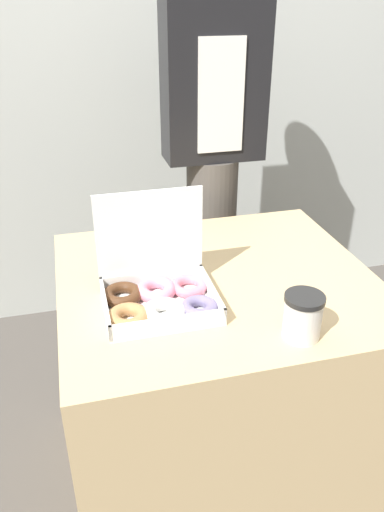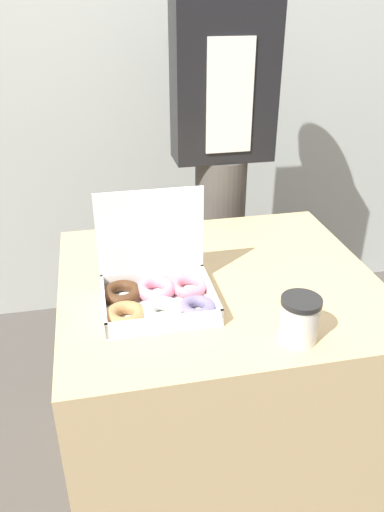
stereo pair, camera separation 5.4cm
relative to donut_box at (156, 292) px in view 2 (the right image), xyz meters
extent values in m
plane|color=#4C4742|center=(0.19, 0.09, -0.81)|extent=(14.00, 14.00, 0.00)
cube|color=#B2B7B2|center=(0.19, 1.25, 0.49)|extent=(10.00, 0.05, 2.60)
cube|color=tan|center=(0.19, 0.09, -0.43)|extent=(0.87, 0.78, 0.78)
cube|color=white|center=(0.01, -0.01, -0.03)|extent=(0.28, 0.23, 0.01)
cube|color=white|center=(-0.13, -0.01, -0.01)|extent=(0.01, 0.23, 0.04)
cube|color=white|center=(0.14, -0.01, -0.01)|extent=(0.01, 0.23, 0.04)
cube|color=white|center=(0.01, -0.12, -0.01)|extent=(0.28, 0.01, 0.04)
cube|color=white|center=(0.01, 0.10, -0.01)|extent=(0.28, 0.01, 0.04)
cube|color=white|center=(0.01, 0.10, 0.12)|extent=(0.28, 0.01, 0.23)
torus|color=#B27F4C|center=(-0.08, -0.07, -0.01)|extent=(0.13, 0.13, 0.03)
torus|color=#4C2D19|center=(-0.08, 0.04, -0.02)|extent=(0.14, 0.14, 0.03)
torus|color=white|center=(0.01, -0.07, -0.01)|extent=(0.13, 0.13, 0.03)
torus|color=pink|center=(0.01, 0.04, -0.02)|extent=(0.14, 0.14, 0.03)
torus|color=slate|center=(0.09, -0.07, -0.02)|extent=(0.12, 0.12, 0.03)
torus|color=pink|center=(0.09, 0.04, -0.02)|extent=(0.10, 0.10, 0.03)
cylinder|color=silver|center=(0.30, -0.21, 0.01)|extent=(0.09, 0.09, 0.10)
cylinder|color=black|center=(0.30, -0.21, 0.07)|extent=(0.09, 0.09, 0.01)
cylinder|color=#4C4742|center=(0.35, 0.69, -0.35)|extent=(0.20, 0.20, 0.93)
cube|color=black|center=(0.35, 0.69, 0.41)|extent=(0.36, 0.16, 0.59)
cube|color=silver|center=(0.35, 0.61, 0.35)|extent=(0.16, 0.01, 0.38)
camera|label=1|loc=(-0.18, -1.04, 0.67)|focal=35.00mm
camera|label=2|loc=(-0.13, -1.05, 0.67)|focal=35.00mm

